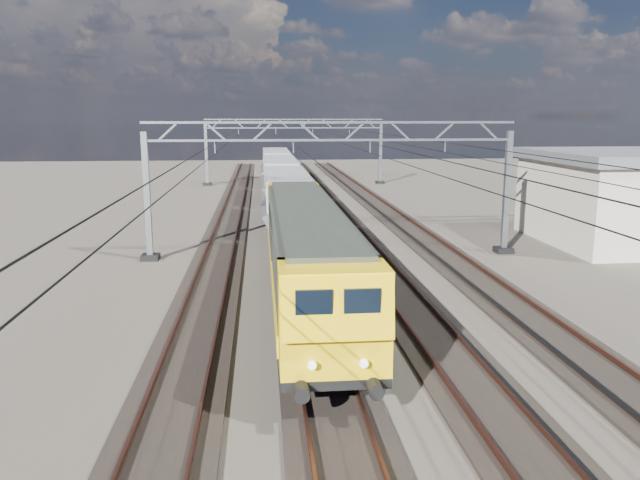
{
  "coord_description": "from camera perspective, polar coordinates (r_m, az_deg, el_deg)",
  "views": [
    {
      "loc": [
        -3.69,
        -28.35,
        7.34
      ],
      "look_at": [
        -1.34,
        -3.56,
        2.4
      ],
      "focal_mm": 35.0,
      "sensor_mm": 36.0,
      "label": 1
    }
  ],
  "objects": [
    {
      "name": "ground",
      "position": [
        29.52,
        1.93,
        -3.19
      ],
      "size": [
        160.0,
        160.0,
        0.0
      ],
      "primitive_type": "plane",
      "color": "#2C2521",
      "rests_on": "ground"
    },
    {
      "name": "track_outer_west",
      "position": [
        29.36,
        -9.78,
        -3.28
      ],
      "size": [
        2.6,
        140.0,
        0.3
      ],
      "color": "black",
      "rests_on": "ground"
    },
    {
      "name": "track_loco",
      "position": [
        29.31,
        -1.95,
        -3.14
      ],
      "size": [
        2.6,
        140.0,
        0.3
      ],
      "color": "black",
      "rests_on": "ground"
    },
    {
      "name": "track_inner_east",
      "position": [
        29.81,
        5.76,
        -2.95
      ],
      "size": [
        2.6,
        140.0,
        0.3
      ],
      "color": "black",
      "rests_on": "ground"
    },
    {
      "name": "track_outer_east",
      "position": [
        30.83,
        13.08,
        -2.72
      ],
      "size": [
        2.6,
        140.0,
        0.3
      ],
      "color": "black",
      "rests_on": "ground"
    },
    {
      "name": "catenary_gantry_mid",
      "position": [
        32.74,
        1.08,
        5.19
      ],
      "size": [
        19.9,
        0.9,
        7.11
      ],
      "color": "gray",
      "rests_on": "ground"
    },
    {
      "name": "catenary_gantry_far",
      "position": [
        68.54,
        -2.35,
        8.33
      ],
      "size": [
        19.9,
        0.9,
        7.11
      ],
      "color": "gray",
      "rests_on": "ground"
    },
    {
      "name": "overhead_wires",
      "position": [
        36.57,
        0.38,
        8.72
      ],
      "size": [
        12.03,
        140.0,
        0.53
      ],
      "color": "black",
      "rests_on": "ground"
    },
    {
      "name": "locomotive",
      "position": [
        24.17,
        -1.3,
        -0.76
      ],
      "size": [
        2.76,
        21.1,
        3.62
      ],
      "color": "black",
      "rests_on": "ground"
    },
    {
      "name": "hopper_wagon_lead",
      "position": [
        41.63,
        -3.06,
        4.15
      ],
      "size": [
        3.38,
        13.0,
        3.25
      ],
      "color": "black",
      "rests_on": "ground"
    },
    {
      "name": "hopper_wagon_mid",
      "position": [
        55.74,
        -3.68,
        5.93
      ],
      "size": [
        3.38,
        13.0,
        3.25
      ],
      "color": "black",
      "rests_on": "ground"
    },
    {
      "name": "hopper_wagon_third",
      "position": [
        69.89,
        -4.05,
        6.99
      ],
      "size": [
        3.38,
        13.0,
        3.25
      ],
      "color": "black",
      "rests_on": "ground"
    }
  ]
}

